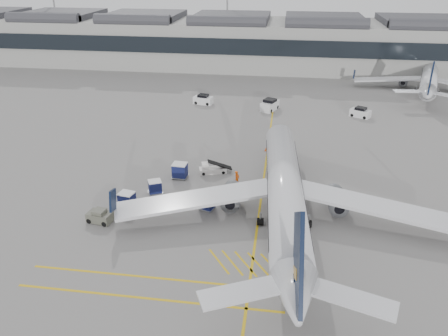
# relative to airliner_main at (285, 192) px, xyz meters

# --- Properties ---
(ground) EXTENTS (220.00, 220.00, 0.00)m
(ground) POSITION_rel_airliner_main_xyz_m (-12.56, -1.38, -2.98)
(ground) COLOR gray
(ground) RESTS_ON ground
(terminal) EXTENTS (200.00, 20.45, 12.40)m
(terminal) POSITION_rel_airliner_main_xyz_m (-12.56, 70.54, 3.16)
(terminal) COLOR #9E9E99
(terminal) RESTS_ON ground
(light_masts) EXTENTS (113.00, 0.60, 25.45)m
(light_masts) POSITION_rel_airliner_main_xyz_m (-14.23, 84.62, 11.51)
(light_masts) COLOR slate
(light_masts) RESTS_ON ground
(apron_markings) EXTENTS (0.25, 60.00, 0.01)m
(apron_markings) POSITION_rel_airliner_main_xyz_m (-2.56, 8.62, -2.98)
(apron_markings) COLOR gold
(apron_markings) RESTS_ON ground
(airliner_main) EXTENTS (34.88, 38.20, 10.15)m
(airliner_main) POSITION_rel_airliner_main_xyz_m (0.00, 0.00, 0.00)
(airliner_main) COLOR silver
(airliner_main) RESTS_ON ground
(airliner_far) EXTENTS (28.55, 31.63, 8.63)m
(airliner_far) POSITION_rel_airliner_main_xyz_m (28.13, 52.79, -0.45)
(airliner_far) COLOR silver
(airliner_far) RESTS_ON ground
(belt_loader) EXTENTS (4.28, 2.29, 1.69)m
(belt_loader) POSITION_rel_airliner_main_xyz_m (-9.16, 9.30, -2.49)
(belt_loader) COLOR silver
(belt_loader) RESTS_ON ground
(baggage_cart_a) EXTENTS (1.89, 1.73, 1.62)m
(baggage_cart_a) POSITION_rel_airliner_main_xyz_m (-8.20, 0.35, -2.11)
(baggage_cart_a) COLOR gray
(baggage_cart_a) RESTS_ON ground
(baggage_cart_b) EXTENTS (1.93, 1.62, 1.94)m
(baggage_cart_b) POSITION_rel_airliner_main_xyz_m (-12.84, 7.29, -1.94)
(baggage_cart_b) COLOR gray
(baggage_cart_b) RESTS_ON ground
(baggage_cart_c) EXTENTS (1.95, 1.72, 1.78)m
(baggage_cart_c) POSITION_rel_airliner_main_xyz_m (-16.88, -0.44, -2.03)
(baggage_cart_c) COLOR gray
(baggage_cart_c) RESTS_ON ground
(baggage_cart_d) EXTENTS (1.95, 1.82, 1.63)m
(baggage_cart_d) POSITION_rel_airliner_main_xyz_m (-14.75, 3.00, -2.11)
(baggage_cart_d) COLOR gray
(baggage_cart_d) RESTS_ON ground
(ramp_agent_a) EXTENTS (0.75, 0.87, 2.01)m
(ramp_agent_a) POSITION_rel_airliner_main_xyz_m (-5.62, 6.02, -1.98)
(ramp_agent_a) COLOR #FF5B0D
(ramp_agent_a) RESTS_ON ground
(ramp_agent_b) EXTENTS (0.97, 0.90, 1.60)m
(ramp_agent_b) POSITION_rel_airliner_main_xyz_m (-6.75, 2.08, -2.18)
(ramp_agent_b) COLOR #EA400C
(ramp_agent_b) RESTS_ON ground
(pushback_tug) EXTENTS (2.70, 1.93, 1.39)m
(pushback_tug) POSITION_rel_airliner_main_xyz_m (-18.68, -3.61, -2.37)
(pushback_tug) COLOR #58594B
(pushback_tug) RESTS_ON ground
(safety_cone_nose) EXTENTS (0.40, 0.40, 0.55)m
(safety_cone_nose) POSITION_rel_airliner_main_xyz_m (-2.78, 17.18, -2.71)
(safety_cone_nose) COLOR #F24C0A
(safety_cone_nose) RESTS_ON ground
(safety_cone_engine) EXTENTS (0.38, 0.38, 0.53)m
(safety_cone_engine) POSITION_rel_airliner_main_xyz_m (-0.15, 5.29, -2.72)
(safety_cone_engine) COLOR #F24C0A
(safety_cone_engine) RESTS_ON ground
(service_van_left) EXTENTS (3.76, 2.40, 1.79)m
(service_van_left) POSITION_rel_airliner_main_xyz_m (-15.64, 37.72, -2.18)
(service_van_left) COLOR silver
(service_van_left) RESTS_ON ground
(service_van_mid) EXTENTS (3.40, 4.43, 2.04)m
(service_van_mid) POSITION_rel_airliner_main_xyz_m (-3.18, 35.76, -2.07)
(service_van_mid) COLOR silver
(service_van_mid) RESTS_ON ground
(service_van_right) EXTENTS (3.69, 3.06, 1.70)m
(service_van_right) POSITION_rel_airliner_main_xyz_m (12.35, 34.21, -2.22)
(service_van_right) COLOR silver
(service_van_right) RESTS_ON ground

